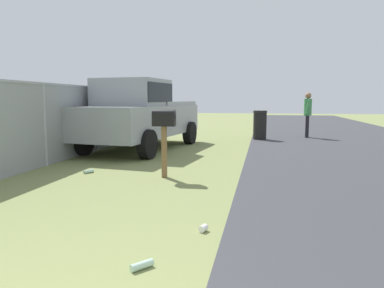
# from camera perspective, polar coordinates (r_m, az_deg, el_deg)

# --- Properties ---
(mailbox) EXTENTS (0.23, 0.45, 1.32)m
(mailbox) POSITION_cam_1_polar(r_m,az_deg,el_deg) (7.06, -4.39, 3.14)
(mailbox) COLOR brown
(mailbox) RESTS_ON ground
(pickup_truck) EXTENTS (5.31, 2.71, 2.09)m
(pickup_truck) POSITION_cam_1_polar(r_m,az_deg,el_deg) (11.10, -8.23, 4.77)
(pickup_truck) COLOR #93999E
(pickup_truck) RESTS_ON ground
(trash_bin) EXTENTS (0.52, 0.52, 1.10)m
(trash_bin) POSITION_cam_1_polar(r_m,az_deg,el_deg) (14.13, 10.55, 2.94)
(trash_bin) COLOR black
(trash_bin) RESTS_ON ground
(pedestrian) EXTENTS (0.49, 0.30, 1.78)m
(pedestrian) POSITION_cam_1_polar(r_m,az_deg,el_deg) (15.25, 17.61, 4.86)
(pedestrian) COLOR black
(pedestrian) RESTS_ON ground
(fence_section) EXTENTS (12.82, 0.07, 1.90)m
(fence_section) POSITION_cam_1_polar(r_m,az_deg,el_deg) (10.04, -18.06, 3.79)
(fence_section) COLOR #9EA3A8
(fence_section) RESTS_ON ground
(litter_bottle_midfield_a) EXTENTS (0.21, 0.19, 0.07)m
(litter_bottle_midfield_a) POSITION_cam_1_polar(r_m,az_deg,el_deg) (3.49, -7.83, -18.25)
(litter_bottle_midfield_a) COLOR #B2D8BF
(litter_bottle_midfield_a) RESTS_ON ground
(litter_cup_near_hydrant) EXTENTS (0.12, 0.11, 0.08)m
(litter_cup_near_hydrant) POSITION_cam_1_polar(r_m,az_deg,el_deg) (4.32, 1.79, -13.01)
(litter_cup_near_hydrant) COLOR white
(litter_cup_near_hydrant) RESTS_ON ground
(litter_bottle_by_mailbox) EXTENTS (0.22, 0.18, 0.07)m
(litter_bottle_by_mailbox) POSITION_cam_1_polar(r_m,az_deg,el_deg) (7.88, -15.83, -4.14)
(litter_bottle_by_mailbox) COLOR #B2D8BF
(litter_bottle_by_mailbox) RESTS_ON ground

